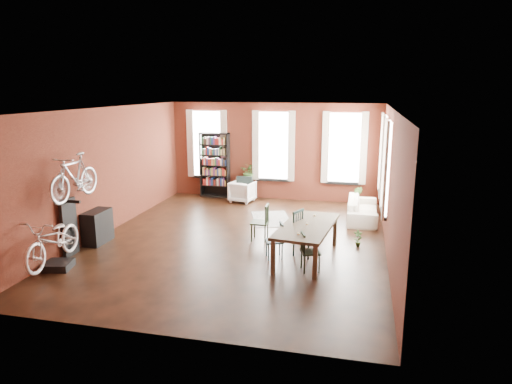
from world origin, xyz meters
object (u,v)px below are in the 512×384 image
(dining_chair_b, at_px, (260,222))
(bicycle_floor, at_px, (51,219))
(console_table, at_px, (98,227))
(dining_table, at_px, (307,242))
(plant_stand, at_px, (249,190))
(cream_sofa, at_px, (363,206))
(dining_chair_c, at_px, (310,252))
(dining_chair_a, at_px, (274,241))
(white_armchair, at_px, (242,191))
(bike_trainer, at_px, (58,265))
(bookshelf, at_px, (215,165))
(dining_chair_d, at_px, (306,234))

(dining_chair_b, bearing_deg, bicycle_floor, -53.64)
(console_table, relative_size, bicycle_floor, 0.43)
(dining_table, height_order, plant_stand, dining_table)
(cream_sofa, bearing_deg, dining_chair_c, 165.90)
(dining_chair_c, xyz_separation_m, bicycle_floor, (-5.13, -1.13, 0.68))
(dining_chair_a, relative_size, dining_chair_c, 0.98)
(dining_chair_c, bearing_deg, bicycle_floor, 83.03)
(dining_chair_b, xyz_separation_m, bicycle_floor, (-3.69, -2.78, 0.64))
(white_armchair, distance_m, bike_trainer, 6.79)
(bicycle_floor, bearing_deg, bookshelf, 74.81)
(dining_chair_c, bearing_deg, dining_chair_b, 21.54)
(bicycle_floor, bearing_deg, plant_stand, 65.51)
(white_armchair, relative_size, bicycle_floor, 0.40)
(bookshelf, distance_m, console_table, 5.40)
(dining_chair_a, bearing_deg, dining_chair_b, -173.55)
(console_table, distance_m, bicycle_floor, 1.84)
(dining_chair_a, relative_size, console_table, 0.99)
(dining_chair_d, relative_size, white_armchair, 1.35)
(dining_chair_a, relative_size, dining_chair_b, 0.88)
(dining_chair_d, relative_size, bicycle_floor, 0.54)
(dining_chair_b, bearing_deg, cream_sofa, 133.96)
(bookshelf, height_order, console_table, bookshelf)
(dining_table, bearing_deg, dining_chair_c, -69.57)
(console_table, bearing_deg, dining_chair_d, 3.24)
(bookshelf, relative_size, white_armchair, 2.95)
(dining_chair_d, xyz_separation_m, bike_trainer, (-4.90, -1.95, -0.43))
(dining_chair_b, height_order, cream_sofa, dining_chair_b)
(dining_chair_b, bearing_deg, white_armchair, -159.54)
(dining_chair_a, bearing_deg, white_armchair, -178.29)
(cream_sofa, height_order, console_table, cream_sofa)
(cream_sofa, relative_size, bicycle_floor, 1.11)
(cream_sofa, bearing_deg, bicycle_floor, 130.24)
(white_armchair, bearing_deg, bicycle_floor, 80.94)
(dining_table, xyz_separation_m, cream_sofa, (1.18, 3.40, 0.02))
(dining_chair_d, xyz_separation_m, white_armchair, (-2.63, 4.45, -0.13))
(bookshelf, relative_size, bike_trainer, 4.24)
(dining_table, relative_size, dining_chair_a, 2.85)
(dining_table, bearing_deg, dining_chair_b, 149.19)
(dining_chair_d, relative_size, plant_stand, 1.64)
(dining_chair_a, bearing_deg, bookshelf, -170.52)
(dining_table, xyz_separation_m, bicycle_floor, (-4.97, -1.80, 0.70))
(dining_table, height_order, cream_sofa, cream_sofa)
(dining_chair_a, bearing_deg, plant_stand, 178.84)
(dining_chair_c, xyz_separation_m, white_armchair, (-2.84, 5.30, -0.03))
(dining_table, bearing_deg, bike_trainer, -153.45)
(cream_sofa, relative_size, bike_trainer, 4.02)
(dining_table, bearing_deg, console_table, -172.03)
(dining_chair_b, bearing_deg, bookshelf, -149.44)
(dining_chair_c, height_order, bike_trainer, dining_chair_c)
(dining_table, height_order, dining_chair_d, dining_chair_d)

